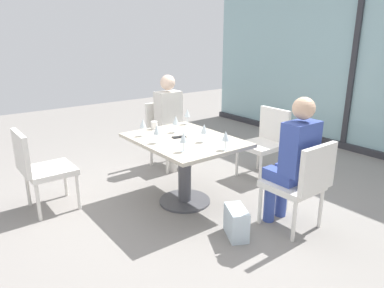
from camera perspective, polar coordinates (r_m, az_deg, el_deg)
ground_plane at (r=4.00m, az=-1.15°, el=-9.19°), size 12.00×12.00×0.00m
window_wall_backdrop at (r=6.07m, az=24.37°, el=10.39°), size 5.92×0.10×2.70m
dining_table_main at (r=3.79m, az=-1.20°, el=-1.82°), size 1.20×0.91×0.73m
chair_far_right at (r=3.41m, az=17.09°, el=-5.66°), size 0.50×0.46×0.87m
chair_far_left at (r=4.95m, az=-4.06°, el=2.20°), size 0.50×0.46×0.87m
chair_near_window at (r=4.64m, az=11.71°, el=0.83°), size 0.46×0.51×0.87m
chair_front_left at (r=3.94m, az=-23.19°, el=-3.20°), size 0.46×0.50×0.87m
person_far_right at (r=3.40m, az=15.91°, el=-1.96°), size 0.39×0.34×1.26m
person_far_left at (r=4.82m, az=-3.39°, el=4.27°), size 0.39×0.34×1.26m
wine_glass_0 at (r=3.56m, az=-5.64°, el=2.23°), size 0.07×0.07×0.18m
wine_glass_1 at (r=3.58m, az=1.96°, el=2.39°), size 0.07×0.07×0.18m
wine_glass_2 at (r=3.28m, az=-1.36°, el=0.99°), size 0.07×0.07×0.18m
wine_glass_3 at (r=3.34m, az=5.39°, el=1.22°), size 0.07×0.07×0.18m
wine_glass_4 at (r=3.94m, az=-2.62°, el=3.75°), size 0.07×0.07×0.18m
wine_glass_5 at (r=4.30m, az=-0.76°, el=4.92°), size 0.07×0.07×0.18m
wine_glass_6 at (r=3.83m, az=-7.85°, el=3.23°), size 0.07×0.07×0.18m
coffee_cup at (r=4.11m, az=-6.05°, el=3.01°), size 0.08×0.08×0.09m
cell_phone_on_table at (r=3.77m, az=-2.09°, el=1.12°), size 0.10×0.16×0.01m
handbag_0 at (r=3.34m, az=7.08°, el=-12.32°), size 0.34×0.28×0.28m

